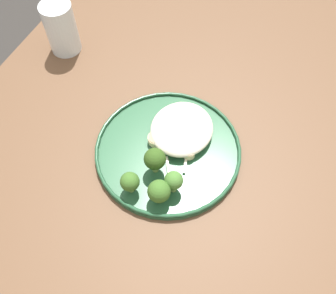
{
  "coord_description": "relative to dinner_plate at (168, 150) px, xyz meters",
  "views": [
    {
      "loc": [
        0.37,
        0.11,
        1.38
      ],
      "look_at": [
        0.01,
        -0.04,
        0.76
      ],
      "focal_mm": 40.05,
      "sensor_mm": 36.0,
      "label": 1
    }
  ],
  "objects": [
    {
      "name": "broccoli_floret_beside_noodles",
      "position": [
        0.05,
        -0.0,
        0.04
      ],
      "size": [
        0.04,
        0.04,
        0.06
      ],
      "color": "#89A356",
      "rests_on": "dinner_plate"
    },
    {
      "name": "ground",
      "position": [
        -0.01,
        0.04,
        -0.75
      ],
      "size": [
        6.0,
        6.0,
        0.0
      ],
      "primitive_type": "plane",
      "color": "#2D2B28"
    },
    {
      "name": "water_glass",
      "position": [
        -0.18,
        -0.34,
        0.05
      ],
      "size": [
        0.07,
        0.07,
        0.12
      ],
      "color": "silver",
      "rests_on": "wooden_dining_table"
    },
    {
      "name": "dinner_plate",
      "position": [
        0.0,
        0.0,
        0.0
      ],
      "size": [
        0.29,
        0.29,
        0.02
      ],
      "color": "#235133",
      "rests_on": "wooden_dining_table"
    },
    {
      "name": "onion_sliver_pale_crescent",
      "position": [
        0.03,
        0.01,
        0.01
      ],
      "size": [
        0.03,
        0.02,
        0.0
      ],
      "primitive_type": "cube",
      "rotation": [
        0.0,
        0.0,
        3.66
      ],
      "color": "silver",
      "rests_on": "dinner_plate"
    },
    {
      "name": "seared_scallop_left_edge",
      "position": [
        -0.02,
        0.02,
        0.01
      ],
      "size": [
        0.03,
        0.03,
        0.01
      ],
      "color": "#E5C689",
      "rests_on": "dinner_plate"
    },
    {
      "name": "noodle_bed",
      "position": [
        -0.05,
        0.01,
        0.02
      ],
      "size": [
        0.14,
        0.12,
        0.04
      ],
      "color": "beige",
      "rests_on": "dinner_plate"
    },
    {
      "name": "seared_scallop_on_noodles",
      "position": [
        -0.0,
        0.04,
        0.01
      ],
      "size": [
        0.02,
        0.02,
        0.02
      ],
      "color": "beige",
      "rests_on": "dinner_plate"
    },
    {
      "name": "seared_scallop_rear_pale",
      "position": [
        -0.09,
        0.02,
        0.01
      ],
      "size": [
        0.02,
        0.02,
        0.01
      ],
      "color": "#DBB77A",
      "rests_on": "dinner_plate"
    },
    {
      "name": "broccoli_floret_rear_charred",
      "position": [
        0.11,
        -0.03,
        0.03
      ],
      "size": [
        0.04,
        0.04,
        0.05
      ],
      "color": "#7A994C",
      "rests_on": "dinner_plate"
    },
    {
      "name": "seared_scallop_front_small",
      "position": [
        -0.01,
        -0.03,
        0.01
      ],
      "size": [
        0.03,
        0.03,
        0.02
      ],
      "color": "beige",
      "rests_on": "dinner_plate"
    },
    {
      "name": "seared_scallop_right_edge",
      "position": [
        -0.06,
        -0.01,
        0.01
      ],
      "size": [
        0.03,
        0.03,
        0.01
      ],
      "color": "#DBB77A",
      "rests_on": "dinner_plate"
    },
    {
      "name": "onion_sliver_short_strip",
      "position": [
        0.02,
        0.04,
        0.01
      ],
      "size": [
        0.04,
        0.02,
        0.0
      ],
      "primitive_type": "cube",
      "rotation": [
        0.0,
        0.0,
        3.4
      ],
      "color": "silver",
      "rests_on": "dinner_plate"
    },
    {
      "name": "wooden_dining_table",
      "position": [
        -0.01,
        0.04,
        -0.09
      ],
      "size": [
        1.4,
        1.0,
        0.74
      ],
      "color": "brown",
      "rests_on": "ground"
    },
    {
      "name": "broccoli_floret_left_leaning",
      "position": [
        0.08,
        0.05,
        0.04
      ],
      "size": [
        0.03,
        0.03,
        0.05
      ],
      "color": "#89A356",
      "rests_on": "dinner_plate"
    },
    {
      "name": "broccoli_floret_right_tilted",
      "position": [
        0.1,
        0.03,
        0.03
      ],
      "size": [
        0.04,
        0.04,
        0.06
      ],
      "color": "#89A356",
      "rests_on": "dinner_plate"
    },
    {
      "name": "seared_scallop_tiny_bay",
      "position": [
        -0.1,
        -0.01,
        0.01
      ],
      "size": [
        0.03,
        0.03,
        0.01
      ],
      "color": "beige",
      "rests_on": "dinner_plate"
    }
  ]
}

